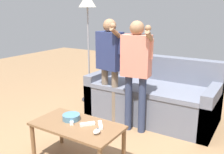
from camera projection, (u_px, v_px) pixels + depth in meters
couch at (152, 97)px, 3.73m from camera, size 1.83×0.89×0.87m
coffee_table at (77, 130)px, 2.56m from camera, size 0.92×0.49×0.43m
snack_bowl at (71, 117)px, 2.64m from camera, size 0.18×0.18×0.06m
game_remote_nunchuk at (97, 131)px, 2.34m from camera, size 0.06×0.09×0.05m
floor_lamp at (88, 12)px, 4.10m from camera, size 0.29×0.29×1.82m
player_center at (136, 64)px, 3.12m from camera, size 0.44×0.28×1.43m
player_left at (110, 58)px, 3.47m from camera, size 0.42×0.34×1.44m
game_remote_wand_near at (72, 121)px, 2.59m from camera, size 0.13×0.15×0.03m
game_remote_wand_far at (87, 124)px, 2.52m from camera, size 0.13×0.14×0.03m
game_remote_wand_spare at (100, 125)px, 2.50m from camera, size 0.13×0.14×0.03m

